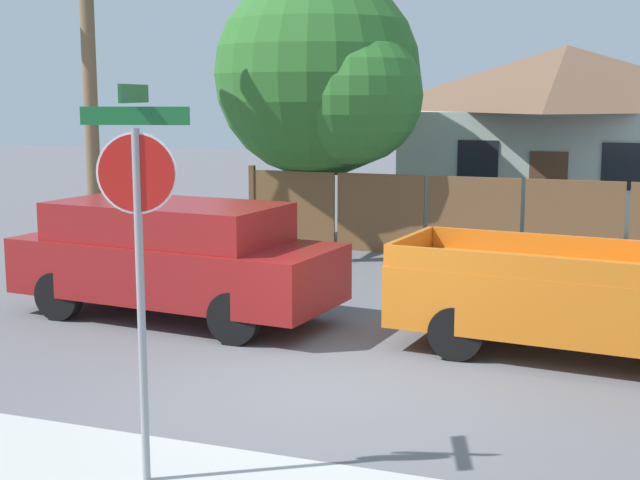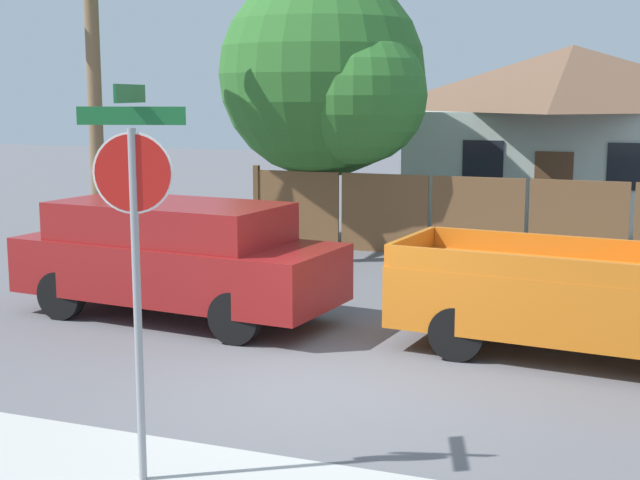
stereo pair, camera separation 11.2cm
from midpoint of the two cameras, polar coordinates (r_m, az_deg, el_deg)
name	(u,v)px [view 2 (the right image)]	position (r m, az deg, el deg)	size (l,w,h in m)	color
ground_plane	(321,387)	(10.44, 0.37, -9.38)	(80.00, 80.00, 0.00)	slate
wooden_fence	(527,220)	(18.44, 13.26, 1.25)	(12.10, 0.12, 1.78)	brown
house	(570,129)	(25.55, 15.82, 6.88)	(8.17, 7.70, 4.67)	#B2C1B7
oak_tree	(329,79)	(20.13, 0.76, 10.27)	(4.86, 4.63, 6.11)	brown
palm_tree	(91,7)	(18.43, -14.27, 14.26)	(2.87, 3.08, 5.84)	brown
red_suv	(176,255)	(13.53, -8.99, -0.98)	(5.11, 2.38, 1.76)	maroon
orange_pickup	(617,297)	(11.79, 18.72, -3.45)	(5.33, 2.35, 1.72)	orange
stop_sign	(134,218)	(7.60, -11.38, 1.40)	(0.88, 0.79, 3.43)	gray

